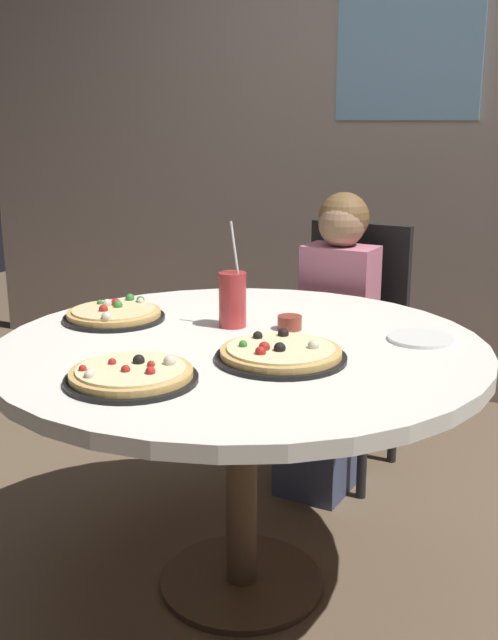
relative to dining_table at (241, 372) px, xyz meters
The scene contains 11 objects.
ground_plane 0.66m from the dining_table, ahead, with size 8.00×8.00×0.00m, color brown.
wall_with_window 2.07m from the dining_table, 90.01° to the left, with size 5.20×0.14×2.90m.
dining_table is the anchor object (origin of this frame).
chair_wooden 0.94m from the dining_table, 89.64° to the left, with size 0.43×0.43×0.95m.
diner_child 0.77m from the dining_table, 90.37° to the left, with size 0.27×0.42×1.08m.
pizza_veggie 0.21m from the dining_table, 31.25° to the right, with size 0.33×0.33×0.05m.
pizza_cheese 0.46m from the dining_table, behind, with size 0.30×0.30×0.05m.
pizza_pepperoni 0.42m from the dining_table, 102.73° to the right, with size 0.31×0.31×0.05m.
soda_cup 0.23m from the dining_table, 124.83° to the left, with size 0.08×0.08×0.31m.
sauce_bowl 0.22m from the dining_table, 68.15° to the left, with size 0.07×0.07×0.04m, color brown.
plate_small 0.50m from the dining_table, 27.52° to the left, with size 0.18×0.18×0.01m, color white.
Camera 1 is at (0.86, -1.75, 1.34)m, focal length 42.22 mm.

